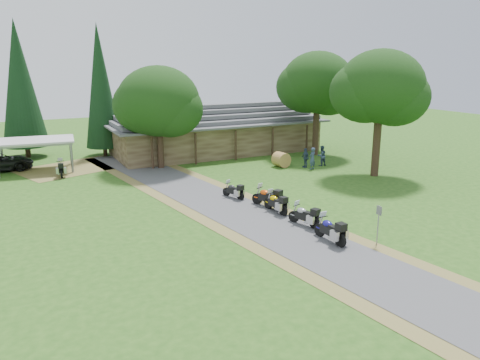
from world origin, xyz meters
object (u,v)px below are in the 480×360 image
lodge (216,128)px  motorcycle_row_a (330,229)px  motorcycle_row_d (267,196)px  motorcycle_row_b (304,214)px  hay_bale (281,160)px  motorcycle_row_c (276,202)px  motorcycle_carport_a (61,168)px  motorcycle_row_e (233,190)px  carport (36,155)px

lodge → motorcycle_row_a: (-4.67, -24.86, -1.73)m
motorcycle_row_d → lodge: bearing=-36.5°
motorcycle_row_b → motorcycle_row_d: size_ratio=0.93×
lodge → hay_bale: lodge is taller
motorcycle_row_b → motorcycle_row_a: bearing=159.9°
motorcycle_row_c → motorcycle_carport_a: motorcycle_carport_a is taller
motorcycle_row_e → hay_bale: size_ratio=1.34×
lodge → motorcycle_carport_a: lodge is taller
carport → motorcycle_row_e: 18.60m
motorcycle_row_a → motorcycle_row_e: size_ratio=1.22×
carport → motorcycle_carport_a: 3.35m
lodge → hay_bale: size_ratio=16.52×
motorcycle_row_a → motorcycle_row_e: 9.36m
lodge → motorcycle_row_b: size_ratio=10.86×
motorcycle_row_d → motorcycle_row_e: (-1.07, 2.76, -0.13)m
motorcycle_row_a → motorcycle_row_b: size_ratio=1.07×
motorcycle_row_d → hay_bale: 11.69m
carport → motorcycle_row_e: bearing=-46.5°
carport → lodge: bearing=8.9°
motorcycle_row_b → motorcycle_row_e: size_ratio=1.14×
carport → motorcycle_row_d: 21.46m
motorcycle_row_b → motorcycle_carport_a: size_ratio=0.98×
carport → motorcycle_carport_a: (1.58, -2.88, -0.65)m
motorcycle_row_d → motorcycle_carport_a: motorcycle_row_d is taller
motorcycle_row_a → motorcycle_row_c: size_ratio=1.07×
motorcycle_row_a → motorcycle_row_c: 5.37m
carport → motorcycle_row_a: (12.26, -24.09, -0.62)m
motorcycle_row_e → lodge: bearing=-39.0°
carport → motorcycle_carport_a: bearing=-55.1°
motorcycle_carport_a → hay_bale: motorcycle_carport_a is taller
motorcycle_row_e → hay_bale: bearing=-69.0°
motorcycle_row_b → motorcycle_row_c: size_ratio=1.00×
motorcycle_row_c → hay_bale: motorcycle_row_c is taller
lodge → carport: (-16.94, -0.77, -1.11)m
lodge → carport: size_ratio=3.46×
motorcycle_row_c → motorcycle_row_e: bearing=8.4°
motorcycle_carport_a → hay_bale: bearing=-101.2°
motorcycle_row_c → motorcycle_row_d: (0.09, 1.17, 0.05)m
lodge → motorcycle_carport_a: size_ratio=10.68×
carport → motorcycle_carport_a: carport is taller
motorcycle_row_d → hay_bale: motorcycle_row_d is taller
motorcycle_row_b → motorcycle_row_d: motorcycle_row_d is taller
carport → motorcycle_row_e: (11.26, -14.79, -0.75)m
lodge → motorcycle_row_d: lodge is taller
lodge → motorcycle_carport_a: bearing=-166.6°
motorcycle_row_a → motorcycle_row_b: (0.19, 2.59, -0.05)m
motorcycle_row_c → hay_bale: size_ratio=1.52×
hay_bale → motorcycle_row_d: bearing=-126.1°
lodge → motorcycle_row_e: 16.66m
motorcycle_row_d → motorcycle_row_e: size_ratio=1.22×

